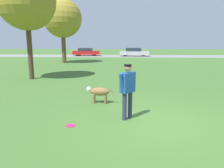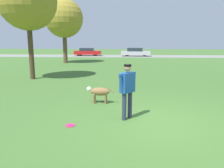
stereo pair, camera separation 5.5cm
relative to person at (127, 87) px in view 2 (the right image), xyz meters
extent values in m
plane|color=#426B2D|center=(0.85, -0.24, -0.98)|extent=(120.00, 120.00, 0.00)
cube|color=gray|center=(0.85, 28.38, -0.97)|extent=(120.00, 6.00, 0.01)
cylinder|color=#2D334C|center=(0.08, 0.10, -0.57)|extent=(0.18, 0.18, 0.82)
cylinder|color=#2D334C|center=(-0.08, -0.10, -0.57)|extent=(0.18, 0.18, 0.82)
cube|color=#1E4C93|center=(0.00, 0.00, 0.13)|extent=(0.47, 0.50, 0.58)
cylinder|color=#1E4C93|center=(0.17, 0.20, 0.13)|extent=(0.20, 0.22, 0.59)
cylinder|color=#1E4C93|center=(-0.17, -0.20, 0.13)|extent=(0.20, 0.22, 0.59)
sphere|color=#A87A5B|center=(0.00, 0.00, 0.56)|extent=(0.29, 0.29, 0.21)
cylinder|color=black|center=(0.00, 0.00, 0.63)|extent=(0.30, 0.30, 0.06)
ellipsoid|color=olive|center=(-1.02, 1.63, -0.53)|extent=(0.74, 0.36, 0.31)
ellipsoid|color=white|center=(-1.21, 1.65, -0.59)|extent=(0.18, 0.23, 0.17)
sphere|color=white|center=(-1.43, 1.67, -0.45)|extent=(0.19, 0.19, 0.18)
cylinder|color=olive|center=(-1.24, 1.57, -0.83)|extent=(0.07, 0.07, 0.29)
cylinder|color=olive|center=(-1.23, 1.74, -0.83)|extent=(0.07, 0.07, 0.29)
cylinder|color=olive|center=(-0.80, 1.53, -0.83)|extent=(0.07, 0.07, 0.29)
cylinder|color=olive|center=(-0.79, 1.70, -0.83)|extent=(0.07, 0.07, 0.29)
cylinder|color=olive|center=(-0.57, 1.60, -0.49)|extent=(0.22, 0.06, 0.19)
cylinder|color=#E52366|center=(-1.56, -0.66, -0.97)|extent=(0.26, 0.26, 0.02)
torus|color=#E52366|center=(-1.56, -0.66, -0.97)|extent=(0.26, 0.26, 0.02)
cylinder|color=#4C3826|center=(-5.85, 6.70, 0.68)|extent=(0.29, 0.29, 3.32)
sphere|color=olive|center=(-5.85, 6.70, 3.62)|extent=(3.40, 3.40, 3.40)
cylinder|color=brown|center=(-6.68, 16.93, 0.59)|extent=(0.44, 0.44, 3.14)
sphere|color=olive|center=(-6.68, 16.93, 3.66)|extent=(3.99, 3.99, 3.99)
cube|color=red|center=(-6.40, 28.68, -0.46)|extent=(4.28, 2.02, 0.57)
cube|color=#232D38|center=(-6.52, 28.67, 0.05)|extent=(2.26, 1.67, 0.44)
cylinder|color=black|center=(-5.17, 29.53, -0.65)|extent=(0.67, 0.23, 0.66)
cylinder|color=black|center=(-5.10, 27.95, -0.65)|extent=(0.67, 0.23, 0.66)
cylinder|color=black|center=(-7.69, 29.41, -0.65)|extent=(0.67, 0.23, 0.66)
cylinder|color=black|center=(-7.62, 27.83, -0.65)|extent=(0.67, 0.23, 0.66)
cube|color=#B7B7BC|center=(1.26, 28.18, -0.49)|extent=(4.54, 1.86, 0.55)
cube|color=#232D38|center=(1.12, 28.19, 0.06)|extent=(2.38, 1.53, 0.53)
cylinder|color=black|center=(2.63, 28.83, -0.67)|extent=(0.63, 0.23, 0.62)
cylinder|color=black|center=(2.57, 27.41, -0.67)|extent=(0.63, 0.23, 0.62)
cylinder|color=black|center=(-0.05, 28.95, -0.67)|extent=(0.63, 0.23, 0.62)
cylinder|color=black|center=(-0.11, 27.53, -0.67)|extent=(0.63, 0.23, 0.62)
camera|label=1|loc=(-0.06, -6.25, 1.31)|focal=35.00mm
camera|label=2|loc=(-0.01, -6.25, 1.31)|focal=35.00mm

